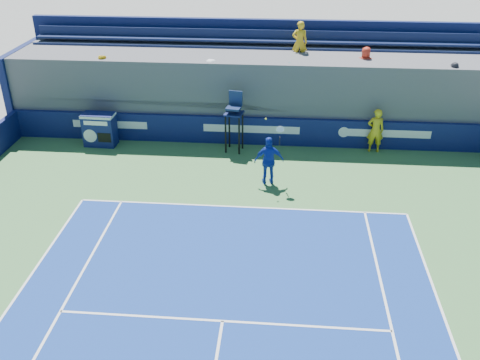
# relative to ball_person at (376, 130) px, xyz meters

# --- Properties ---
(ball_person) EXTENTS (0.67, 0.44, 1.84)m
(ball_person) POSITION_rel_ball_person_xyz_m (0.00, 0.00, 0.00)
(ball_person) COLOR yellow
(ball_person) RESTS_ON apron
(back_hoarding) EXTENTS (20.40, 0.21, 1.20)m
(back_hoarding) POSITION_rel_ball_person_xyz_m (-5.03, 0.31, -0.33)
(back_hoarding) COLOR #0D154B
(back_hoarding) RESTS_ON ground
(match_clock) EXTENTS (1.35, 0.78, 1.40)m
(match_clock) POSITION_rel_ball_person_xyz_m (-11.30, -0.32, -0.19)
(match_clock) COLOR #101852
(match_clock) RESTS_ON ground
(umpire_chair) EXTENTS (0.81, 0.81, 2.48)m
(umpire_chair) POSITION_rel_ball_person_xyz_m (-5.67, -0.39, 0.60)
(umpire_chair) COLOR black
(umpire_chair) RESTS_ON ground
(tennis_player) EXTENTS (1.11, 0.59, 2.57)m
(tennis_player) POSITION_rel_ball_person_xyz_m (-4.17, -3.12, -0.01)
(tennis_player) COLOR #142EA4
(tennis_player) RESTS_ON apron
(stadium_seating) EXTENTS (21.00, 4.05, 4.66)m
(stadium_seating) POSITION_rel_ball_person_xyz_m (-5.03, 2.36, 0.91)
(stadium_seating) COLOR #545459
(stadium_seating) RESTS_ON ground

